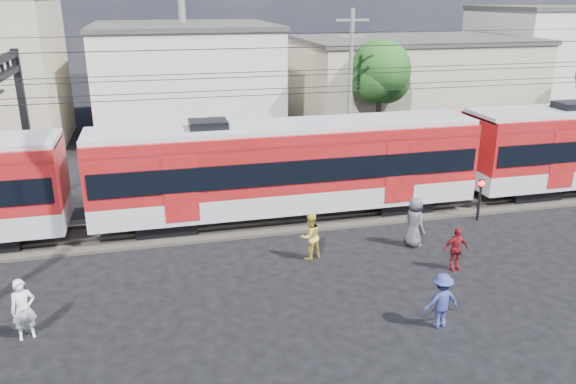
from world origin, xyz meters
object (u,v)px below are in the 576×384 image
commuter_train (292,165)px  pedestrian_a (23,309)px  pedestrian_c (441,301)px  crossing_signal (480,192)px

commuter_train → pedestrian_a: (-9.43, -6.93, -1.50)m
pedestrian_a → pedestrian_c: (11.54, -2.25, -0.06)m
pedestrian_a → pedestrian_c: bearing=-27.7°
pedestrian_a → crossing_signal: crossing_signal is taller
commuter_train → crossing_signal: size_ratio=27.37×
commuter_train → pedestrian_a: 11.80m
crossing_signal → commuter_train: bearing=164.4°
commuter_train → pedestrian_a: commuter_train is taller
commuter_train → pedestrian_c: commuter_train is taller
commuter_train → crossing_signal: commuter_train is taller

